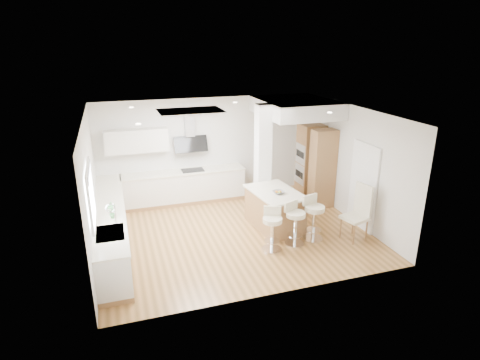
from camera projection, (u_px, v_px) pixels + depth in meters
name	position (u px, v px, depth m)	size (l,w,h in m)	color
ground	(234.00, 233.00, 9.36)	(6.00, 6.00, 0.00)	#AD7840
ceiling	(234.00, 233.00, 9.36)	(6.00, 5.00, 0.02)	silver
wall_back	(207.00, 148.00, 11.14)	(6.00, 0.04, 2.80)	silver
wall_left	(91.00, 191.00, 8.02)	(0.04, 5.00, 2.80)	silver
wall_right	(351.00, 164.00, 9.76)	(0.04, 5.00, 2.80)	silver
skylight	(191.00, 112.00, 8.75)	(4.10, 2.10, 0.06)	white
window_left	(90.00, 192.00, 7.13)	(0.06, 1.28, 1.07)	white
doorway_right	(363.00, 187.00, 9.35)	(0.05, 1.00, 2.10)	#423A33
counter_left	(111.00, 226.00, 8.63)	(0.63, 4.50, 1.35)	#9F7244
counter_back	(178.00, 179.00, 10.86)	(3.62, 0.63, 2.50)	#9F7244
pillar	(263.00, 160.00, 10.05)	(0.35, 0.35, 2.80)	white
soffit	(295.00, 107.00, 10.36)	(1.78, 2.20, 0.40)	silver
oven_column	(315.00, 164.00, 10.89)	(0.63, 1.21, 2.10)	#9F7244
peninsula	(275.00, 209.00, 9.50)	(1.16, 1.60, 0.98)	#9F7244
bar_stool_a	(272.00, 227.00, 8.44)	(0.55, 0.55, 0.95)	silver
bar_stool_b	(295.00, 221.00, 8.68)	(0.56, 0.56, 0.97)	silver
bar_stool_c	(313.00, 215.00, 8.88)	(0.57, 0.57, 1.02)	silver
dining_chair	(359.00, 210.00, 8.90)	(0.60, 0.60, 1.28)	beige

